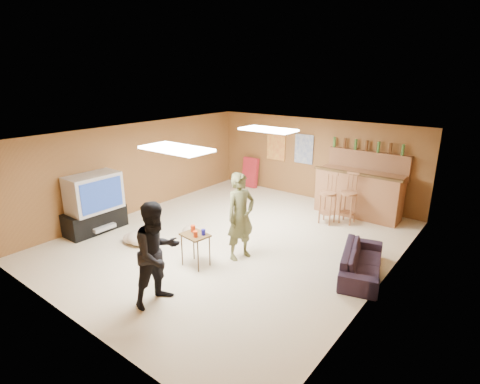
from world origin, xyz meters
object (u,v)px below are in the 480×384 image
Objects in this scene: tv_body at (94,193)px; sofa at (362,262)px; person_black at (157,254)px; bar_counter at (358,194)px; person_olive at (241,216)px; tray_table at (196,250)px.

sofa is at bearing 18.40° from tv_body.
person_black reaches higher than tv_body.
tv_body is 0.55× the size of bar_counter.
bar_counter is at bearing -5.57° from person_black.
person_black is at bearing -100.74° from bar_counter.
tv_body is 5.60m from sofa.
person_olive is at bearing -104.74° from bar_counter.
person_black reaches higher than tray_table.
tv_body reaches higher than tray_table.
tray_table is at bearing 4.41° from tv_body.
person_olive reaches higher than person_black.
bar_counter is at bearing 6.67° from sofa.
person_black is (-1.02, -5.38, 0.26)m from bar_counter.
sofa is at bearing -67.41° from bar_counter.
tray_table reaches higher than sofa.
person_olive reaches higher than tray_table.
person_olive reaches higher than bar_counter.
sofa is (1.12, -2.70, -0.32)m from bar_counter.
bar_counter is 5.48m from person_black.
tray_table is (-0.44, -0.75, -0.52)m from person_olive.
tray_table is (-1.36, -4.24, -0.24)m from bar_counter.
person_olive is at bearing 59.40° from tray_table.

